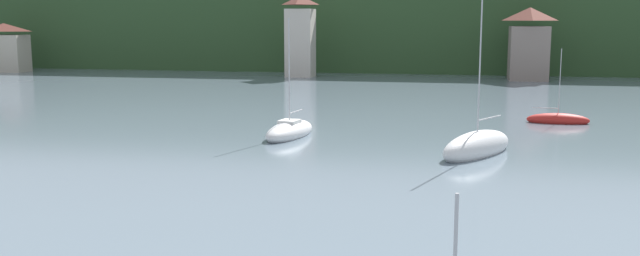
# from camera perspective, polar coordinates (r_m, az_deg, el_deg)

# --- Properties ---
(wooded_hillside) EXTENTS (352.00, 62.67, 28.57)m
(wooded_hillside) POSITION_cam_1_polar(r_m,az_deg,el_deg) (129.70, -2.35, 8.06)
(wooded_hillside) COLOR #2D4C28
(wooded_hillside) RESTS_ON ground_plane
(shore_building_west) EXTENTS (6.00, 3.23, 6.46)m
(shore_building_west) POSITION_cam_1_polar(r_m,az_deg,el_deg) (102.65, -24.35, 5.96)
(shore_building_west) COLOR #BCB29E
(shore_building_west) RESTS_ON ground_plane
(shore_building_westcentral) EXTENTS (3.37, 3.54, 9.84)m
(shore_building_westcentral) POSITION_cam_1_polar(r_m,az_deg,el_deg) (85.79, -1.62, 7.42)
(shore_building_westcentral) COLOR beige
(shore_building_westcentral) RESTS_ON ground_plane
(shore_building_central) EXTENTS (4.52, 5.21, 8.35)m
(shore_building_central) POSITION_cam_1_polar(r_m,az_deg,el_deg) (84.78, 16.69, 6.52)
(shore_building_central) COLOR gray
(shore_building_central) RESTS_ON ground_plane
(sailboat_far_0) EXTENTS (2.80, 5.72, 7.49)m
(sailboat_far_0) POSITION_cam_1_polar(r_m,az_deg,el_deg) (42.28, -2.50, -0.28)
(sailboat_far_0) COLOR white
(sailboat_far_0) RESTS_ON ground_plane
(sailboat_far_7) EXTENTS (4.66, 6.36, 9.25)m
(sailboat_far_7) POSITION_cam_1_polar(r_m,az_deg,el_deg) (37.60, 12.71, -1.53)
(sailboat_far_7) COLOR white
(sailboat_far_7) RESTS_ON ground_plane
(sailboat_far_9) EXTENTS (4.20, 1.46, 5.34)m
(sailboat_far_9) POSITION_cam_1_polar(r_m,az_deg,el_deg) (50.42, 18.87, 0.63)
(sailboat_far_9) COLOR red
(sailboat_far_9) RESTS_ON ground_plane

